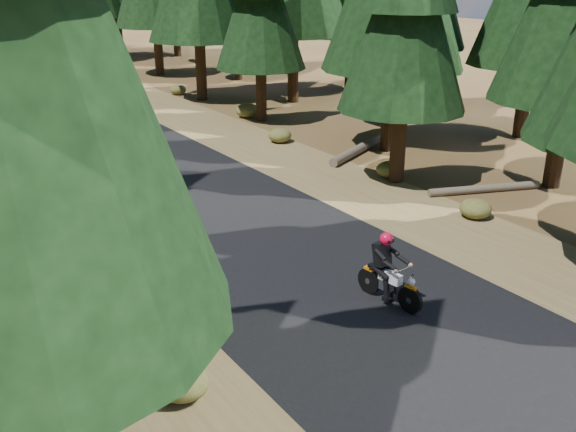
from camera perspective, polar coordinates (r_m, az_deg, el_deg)
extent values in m
plane|color=#452E18|center=(13.64, 3.51, -6.22)|extent=(120.00, 120.00, 0.00)
cube|color=black|center=(17.52, -6.35, 0.13)|extent=(6.00, 100.00, 0.01)
cube|color=brown|center=(16.13, -20.99, -3.16)|extent=(3.20, 100.00, 0.01)
cube|color=brown|center=(19.90, 5.46, 2.78)|extent=(3.20, 100.00, 0.01)
cylinder|color=black|center=(7.39, -23.96, -8.48)|extent=(0.53, 0.53, 5.71)
cylinder|color=black|center=(20.65, 23.34, 9.42)|extent=(0.51, 0.51, 5.29)
cylinder|color=black|center=(19.87, 9.96, 9.27)|extent=(0.48, 0.48, 4.52)
cone|color=black|center=(19.49, 10.50, 17.41)|extent=(3.84, 3.84, 5.65)
cylinder|color=black|center=(23.35, 9.18, 12.74)|extent=(0.53, 0.53, 5.84)
cylinder|color=black|center=(27.43, 9.63, 14.59)|extent=(0.56, 0.56, 6.43)
cylinder|color=black|center=(27.97, -2.42, 12.99)|extent=(0.48, 0.48, 4.51)
cylinder|color=black|center=(32.02, 0.46, 15.83)|extent=(0.56, 0.56, 6.47)
cylinder|color=black|center=(32.80, -7.87, 15.21)|extent=(0.53, 0.53, 5.83)
cylinder|color=black|center=(38.88, -4.52, 15.37)|extent=(0.48, 0.48, 4.61)
cylinder|color=black|center=(41.27, -11.59, 16.16)|extent=(0.53, 0.53, 5.76)
cylinder|color=black|center=(46.53, -7.87, 16.86)|extent=(0.53, 0.53, 5.66)
cylinder|color=black|center=(26.69, 20.59, 12.48)|extent=(0.52, 0.52, 5.60)
cylinder|color=black|center=(41.14, -4.00, 16.68)|extent=(0.54, 0.54, 6.00)
cylinder|color=black|center=(35.70, 5.59, 15.60)|extent=(0.52, 0.52, 5.60)
cylinder|color=black|center=(48.87, -17.18, 16.56)|extent=(0.54, 0.54, 6.00)
cylinder|color=black|center=(52.64, -14.99, 17.27)|extent=(0.56, 0.56, 6.40)
cylinder|color=black|center=(53.90, -22.36, 16.52)|extent=(0.56, 0.56, 6.40)
cylinder|color=black|center=(50.05, -9.98, 17.24)|extent=(0.54, 0.54, 6.00)
cylinder|color=#4C4233|center=(24.00, 7.08, 6.34)|extent=(5.17, 2.70, 0.32)
cylinder|color=#4C4233|center=(19.98, 17.05, 2.34)|extent=(3.41, 1.48, 0.24)
ellipsoid|color=#474C1E|center=(28.98, -3.63, 9.36)|extent=(1.04, 1.04, 0.62)
ellipsoid|color=#474C1E|center=(34.75, -9.76, 11.01)|extent=(0.85, 0.85, 0.51)
ellipsoid|color=#474C1E|center=(10.44, -9.29, -14.47)|extent=(0.81, 0.81, 0.48)
ellipsoid|color=#474C1E|center=(20.72, 8.99, 4.10)|extent=(0.85, 0.85, 0.51)
ellipsoid|color=#474C1E|center=(24.68, -0.73, 7.17)|extent=(0.89, 0.89, 0.53)
ellipsoid|color=#474C1E|center=(17.84, 16.34, 0.63)|extent=(0.85, 0.85, 0.51)
ellipsoid|color=#474C1E|center=(12.42, -19.06, -9.36)|extent=(0.69, 0.69, 0.41)
cube|color=black|center=(12.69, 9.14, -3.66)|extent=(0.35, 0.24, 0.48)
sphere|color=red|center=(12.55, 9.23, -2.22)|extent=(0.30, 0.30, 0.27)
cube|color=black|center=(16.37, -12.71, 2.75)|extent=(0.46, 0.34, 0.59)
sphere|color=black|center=(16.25, -12.83, 4.19)|extent=(0.40, 0.40, 0.33)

